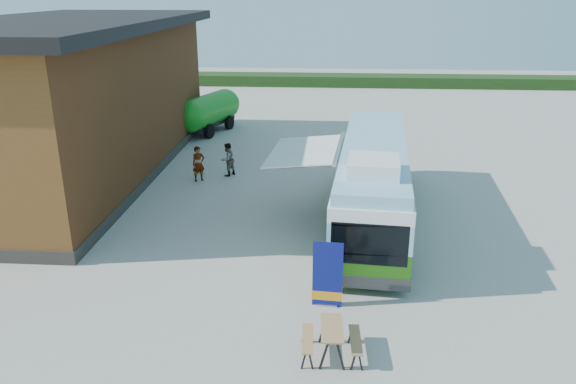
# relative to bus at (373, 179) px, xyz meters

# --- Properties ---
(ground) EXTENTS (100.00, 100.00, 0.00)m
(ground) POSITION_rel_bus_xyz_m (-3.73, -4.51, -1.78)
(ground) COLOR #BCB7AD
(ground) RESTS_ON ground
(barn) EXTENTS (9.60, 21.20, 7.50)m
(barn) POSITION_rel_bus_xyz_m (-14.23, 5.49, 1.81)
(barn) COLOR brown
(barn) RESTS_ON ground
(hedge) EXTENTS (40.00, 3.00, 1.00)m
(hedge) POSITION_rel_bus_xyz_m (4.27, 33.49, -1.28)
(hedge) COLOR #264419
(hedge) RESTS_ON ground
(bus) EXTENTS (3.63, 12.31, 3.73)m
(bus) POSITION_rel_bus_xyz_m (0.00, 0.00, 0.00)
(bus) COLOR #387413
(bus) RESTS_ON ground
(awning) EXTENTS (3.13, 4.62, 0.53)m
(awning) POSITION_rel_bus_xyz_m (-2.48, 0.11, 0.93)
(awning) COLOR white
(awning) RESTS_ON ground
(banner) EXTENTS (0.89, 0.23, 2.06)m
(banner) POSITION_rel_bus_xyz_m (-1.73, -6.48, -0.94)
(banner) COLOR navy
(banner) RESTS_ON ground
(picnic_table) EXTENTS (1.52, 1.36, 0.85)m
(picnic_table) POSITION_rel_bus_xyz_m (-1.60, -8.88, -1.15)
(picnic_table) COLOR #A6834E
(picnic_table) RESTS_ON ground
(person_a) EXTENTS (0.75, 0.69, 1.72)m
(person_a) POSITION_rel_bus_xyz_m (-7.96, 4.51, -0.92)
(person_a) COLOR #999999
(person_a) RESTS_ON ground
(person_b) EXTENTS (0.98, 1.02, 1.66)m
(person_b) POSITION_rel_bus_xyz_m (-6.71, 5.42, -0.95)
(person_b) COLOR #999999
(person_b) RESTS_ON ground
(slurry_tanker) EXTENTS (3.37, 6.41, 2.47)m
(slurry_tanker) POSITION_rel_bus_xyz_m (-9.43, 14.16, -0.36)
(slurry_tanker) COLOR #198B1A
(slurry_tanker) RESTS_ON ground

